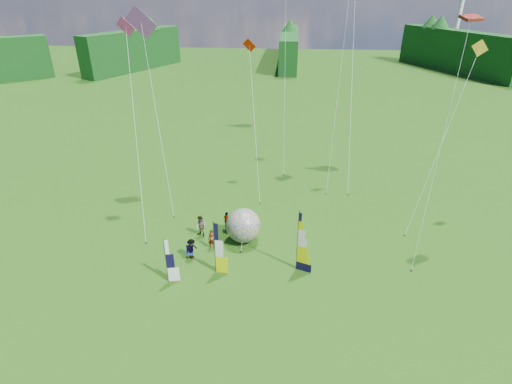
# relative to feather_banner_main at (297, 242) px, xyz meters

# --- Properties ---
(ground) EXTENTS (220.00, 220.00, 0.00)m
(ground) POSITION_rel_feather_banner_main_xyz_m (-1.89, -3.13, -2.30)
(ground) COLOR #336F17
(ground) RESTS_ON ground
(treeline_ring) EXTENTS (210.00, 210.00, 8.00)m
(treeline_ring) POSITION_rel_feather_banner_main_xyz_m (-1.89, -3.13, 1.70)
(treeline_ring) COLOR #0F3C12
(treeline_ring) RESTS_ON ground
(feather_banner_main) EXTENTS (1.21, 0.52, 4.60)m
(feather_banner_main) POSITION_rel_feather_banner_main_xyz_m (0.00, 0.00, 0.00)
(feather_banner_main) COLOR black
(feather_banner_main) RESTS_ON ground
(side_banner_left) EXTENTS (1.10, 0.22, 3.99)m
(side_banner_left) POSITION_rel_feather_banner_main_xyz_m (-5.52, -0.83, -0.30)
(side_banner_left) COLOR #DAE700
(side_banner_left) RESTS_ON ground
(side_banner_far) EXTENTS (0.98, 0.30, 3.33)m
(side_banner_far) POSITION_rel_feather_banner_main_xyz_m (-8.52, -2.10, -0.63)
(side_banner_far) COLOR white
(side_banner_far) RESTS_ON ground
(bol_inflatable) EXTENTS (3.27, 3.27, 2.67)m
(bol_inflatable) POSITION_rel_feather_banner_main_xyz_m (-4.07, 3.19, -0.96)
(bol_inflatable) COLOR #012C95
(bol_inflatable) RESTS_ON ground
(spectator_a) EXTENTS (0.57, 0.38, 1.55)m
(spectator_a) POSITION_rel_feather_banner_main_xyz_m (-6.30, 1.93, -1.53)
(spectator_a) COLOR #66594C
(spectator_a) RESTS_ON ground
(spectator_b) EXTENTS (0.97, 0.82, 1.80)m
(spectator_b) POSITION_rel_feather_banner_main_xyz_m (-7.45, 3.44, -1.40)
(spectator_b) COLOR #66594C
(spectator_b) RESTS_ON ground
(spectator_c) EXTENTS (0.91, 1.07, 1.60)m
(spectator_c) POSITION_rel_feather_banner_main_xyz_m (-7.53, 0.59, -1.50)
(spectator_c) COLOR #66594C
(spectator_c) RESTS_ON ground
(spectator_d) EXTENTS (0.89, 1.00, 1.64)m
(spectator_d) POSITION_rel_feather_banner_main_xyz_m (-5.56, 4.54, -1.48)
(spectator_d) COLOR #66594C
(spectator_d) RESTS_ON ground
(camp_chair) EXTENTS (0.64, 0.64, 0.97)m
(camp_chair) POSITION_rel_feather_banner_main_xyz_m (-7.68, 0.58, -1.82)
(camp_chair) COLOR navy
(camp_chair) RESTS_ON ground
(kite_whale) EXTENTS (7.00, 14.61, 18.47)m
(kite_whale) POSITION_rel_feather_banner_main_xyz_m (4.98, 17.06, 6.93)
(kite_whale) COLOR black
(kite_whale) RESTS_ON ground
(kite_rainbow_delta) EXTENTS (8.78, 12.27, 17.15)m
(kite_rainbow_delta) POSITION_rel_feather_banner_main_xyz_m (-12.13, 9.69, 6.27)
(kite_rainbow_delta) COLOR #D94329
(kite_rainbow_delta) RESTS_ON ground
(kite_parafoil) EXTENTS (9.37, 11.18, 17.48)m
(kite_parafoil) POSITION_rel_feather_banner_main_xyz_m (9.28, 3.59, 6.44)
(kite_parafoil) COLOR #B32313
(kite_parafoil) RESTS_ON ground
(small_kite_red) EXTENTS (5.32, 10.74, 13.66)m
(small_kite_red) POSITION_rel_feather_banner_main_xyz_m (-4.13, 13.12, 4.53)
(small_kite_red) COLOR #C21C00
(small_kite_red) RESTS_ON ground
(small_kite_orange) EXTENTS (4.73, 9.07, 18.92)m
(small_kite_orange) POSITION_rel_feather_banner_main_xyz_m (3.42, 14.65, 7.16)
(small_kite_orange) COLOR #DF4F1C
(small_kite_orange) RESTS_ON ground
(small_kite_yellow) EXTENTS (7.90, 9.14, 14.48)m
(small_kite_yellow) POSITION_rel_feather_banner_main_xyz_m (11.02, 8.06, 4.94)
(small_kite_yellow) COLOR yellow
(small_kite_yellow) RESTS_ON ground
(small_kite_pink) EXTENTS (6.96, 11.31, 16.08)m
(small_kite_pink) POSITION_rel_feather_banner_main_xyz_m (-12.71, 6.04, 5.74)
(small_kite_pink) COLOR #D73685
(small_kite_pink) RESTS_ON ground
(small_kite_green) EXTENTS (7.39, 13.20, 21.77)m
(small_kite_green) POSITION_rel_feather_banner_main_xyz_m (-1.62, 20.56, 8.59)
(small_kite_green) COLOR green
(small_kite_green) RESTS_ON ground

